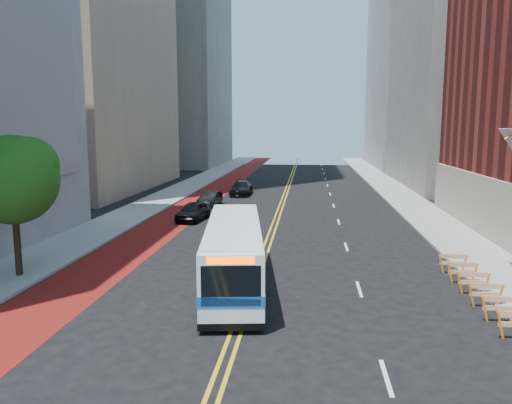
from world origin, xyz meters
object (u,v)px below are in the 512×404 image
at_px(street_tree, 14,176).
at_px(transit_bus, 234,253).
at_px(car_c, 241,188).
at_px(car_b, 210,199).
at_px(car_a, 193,211).

distance_m(street_tree, transit_bus, 10.92).
bearing_deg(transit_bus, car_c, 89.48).
bearing_deg(car_b, car_c, 80.91).
bearing_deg(car_a, transit_bus, -62.30).
relative_size(street_tree, car_a, 1.57).
bearing_deg(street_tree, car_b, 78.16).
bearing_deg(car_c, car_b, -103.81).
height_order(car_a, car_b, car_a).
bearing_deg(car_c, street_tree, -102.49).
relative_size(car_a, car_c, 0.84).
height_order(car_b, car_c, car_c).
bearing_deg(car_a, car_b, 99.08).
bearing_deg(car_b, street_tree, -97.32).
xyz_separation_m(car_b, car_c, (1.85, 7.66, 0.07)).
height_order(transit_bus, car_b, transit_bus).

